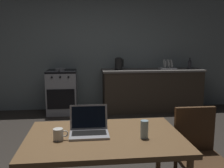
# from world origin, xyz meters

# --- Properties ---
(ground_plane) EXTENTS (12.00, 12.00, 0.00)m
(ground_plane) POSITION_xyz_m (0.00, 0.00, 0.00)
(ground_plane) COLOR #2D2823
(back_wall) EXTENTS (6.40, 0.10, 2.60)m
(back_wall) POSITION_xyz_m (0.30, 2.68, 1.30)
(back_wall) COLOR gray
(back_wall) RESTS_ON ground_plane
(kitchen_counter) EXTENTS (2.16, 0.64, 0.90)m
(kitchen_counter) POSITION_xyz_m (1.30, 2.33, 0.45)
(kitchen_counter) COLOR #382D23
(kitchen_counter) RESTS_ON ground_plane
(stove_oven) EXTENTS (0.60, 0.62, 0.90)m
(stove_oven) POSITION_xyz_m (-0.63, 2.32, 0.45)
(stove_oven) COLOR gray
(stove_oven) RESTS_ON ground_plane
(dining_table) EXTENTS (1.27, 0.86, 0.72)m
(dining_table) POSITION_xyz_m (0.00, -0.96, 0.65)
(dining_table) COLOR brown
(dining_table) RESTS_ON ground_plane
(chair) EXTENTS (0.40, 0.40, 0.89)m
(chair) POSITION_xyz_m (0.85, -0.89, 0.51)
(chair) COLOR #4C331E
(chair) RESTS_ON ground_plane
(laptop) EXTENTS (0.32, 0.26, 0.23)m
(laptop) POSITION_xyz_m (-0.13, -0.91, 0.76)
(laptop) COLOR #99999E
(laptop) RESTS_ON dining_table
(electric_kettle) EXTENTS (0.19, 0.17, 0.26)m
(electric_kettle) POSITION_xyz_m (0.57, 2.33, 1.02)
(electric_kettle) COLOR black
(electric_kettle) RESTS_ON kitchen_counter
(bottle) EXTENTS (0.08, 0.08, 0.24)m
(bottle) POSITION_xyz_m (2.11, 2.28, 1.02)
(bottle) COLOR #2D2D33
(bottle) RESTS_ON kitchen_counter
(frying_pan) EXTENTS (0.22, 0.40, 0.05)m
(frying_pan) POSITION_xyz_m (-0.65, 2.30, 0.93)
(frying_pan) COLOR gray
(frying_pan) RESTS_ON stove_oven
(coffee_mug) EXTENTS (0.12, 0.08, 0.09)m
(coffee_mug) POSITION_xyz_m (-0.36, -1.02, 0.76)
(coffee_mug) COLOR silver
(coffee_mug) RESTS_ON dining_table
(drinking_glass) EXTENTS (0.06, 0.06, 0.14)m
(drinking_glass) POSITION_xyz_m (0.31, -1.05, 0.79)
(drinking_glass) COLOR #99B7C6
(drinking_glass) RESTS_ON dining_table
(dish_rack) EXTENTS (0.34, 0.26, 0.21)m
(dish_rack) POSITION_xyz_m (1.64, 2.33, 0.95)
(dish_rack) COLOR silver
(dish_rack) RESTS_ON kitchen_counter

